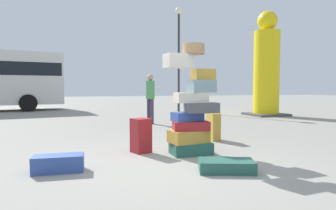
% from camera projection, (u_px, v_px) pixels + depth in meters
% --- Properties ---
extents(ground_plane, '(80.00, 80.00, 0.00)m').
position_uv_depth(ground_plane, '(177.00, 164.00, 4.79)').
color(ground_plane, gray).
extents(suitcase_tower, '(1.03, 0.61, 2.03)m').
position_uv_depth(suitcase_tower, '(192.00, 110.00, 5.48)').
color(suitcase_tower, '#26594C').
rests_on(suitcase_tower, ground).
extents(suitcase_teal_foreground_near, '(0.90, 0.67, 0.17)m').
position_uv_depth(suitcase_teal_foreground_near, '(226.00, 166.00, 4.35)').
color(suitcase_teal_foreground_near, '#26594C').
rests_on(suitcase_teal_foreground_near, ground).
extents(suitcase_tan_foreground_far, '(0.22, 0.44, 0.64)m').
position_uv_depth(suitcase_tan_foreground_far, '(213.00, 127.00, 6.99)').
color(suitcase_tan_foreground_far, '#B28C33').
rests_on(suitcase_tan_foreground_far, ground).
extents(suitcase_navy_left_side, '(0.74, 0.38, 0.25)m').
position_uv_depth(suitcase_navy_left_side, '(58.00, 163.00, 4.34)').
color(suitcase_navy_left_side, '#334F99').
rests_on(suitcase_navy_left_side, ground).
extents(suitcase_maroon_upright_blue, '(0.40, 0.41, 0.65)m').
position_uv_depth(suitcase_maroon_upright_blue, '(141.00, 136.00, 5.64)').
color(suitcase_maroon_upright_blue, maroon).
rests_on(suitcase_maroon_upright_blue, ground).
extents(person_bearded_onlooker, '(0.30, 0.33, 1.70)m').
position_uv_depth(person_bearded_onlooker, '(150.00, 94.00, 10.13)').
color(person_bearded_onlooker, '#3F334C').
rests_on(person_bearded_onlooker, ground).
extents(yellow_dummy_statue, '(1.58, 1.58, 4.64)m').
position_uv_depth(yellow_dummy_statue, '(267.00, 69.00, 13.20)').
color(yellow_dummy_statue, yellow).
rests_on(yellow_dummy_statue, ground).
extents(lamp_post, '(0.36, 0.36, 5.40)m').
position_uv_depth(lamp_post, '(179.00, 43.00, 15.35)').
color(lamp_post, '#333338').
rests_on(lamp_post, ground).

